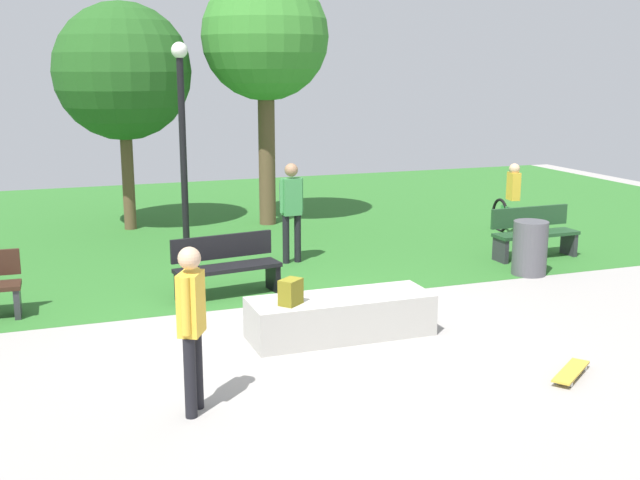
{
  "coord_description": "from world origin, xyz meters",
  "views": [
    {
      "loc": [
        -3.07,
        -9.29,
        3.38
      ],
      "look_at": [
        0.46,
        0.38,
        1.1
      ],
      "focal_mm": 44.05,
      "sensor_mm": 36.0,
      "label": 1
    }
  ],
  "objects_px": {
    "tree_young_birch": "(265,39)",
    "pedestrian_with_backpack": "(291,203)",
    "lamp_post": "(182,129)",
    "concrete_ledge": "(340,316)",
    "park_bench_center_lawn": "(534,232)",
    "cyclist_on_bicycle": "(512,206)",
    "park_bench_by_oak": "(226,265)",
    "tree_leaning_ash": "(122,72)",
    "skateboard_by_ledge": "(571,372)",
    "trash_bin": "(530,248)",
    "skater_performing_trick": "(191,317)",
    "backpack_on_ledge": "(291,292)"
  },
  "relations": [
    {
      "from": "tree_young_birch",
      "to": "cyclist_on_bicycle",
      "type": "distance_m",
      "value": 6.18
    },
    {
      "from": "skateboard_by_ledge",
      "to": "trash_bin",
      "type": "distance_m",
      "value": 4.5
    },
    {
      "from": "lamp_post",
      "to": "pedestrian_with_backpack",
      "type": "distance_m",
      "value": 2.28
    },
    {
      "from": "park_bench_by_oak",
      "to": "cyclist_on_bicycle",
      "type": "height_order",
      "value": "cyclist_on_bicycle"
    },
    {
      "from": "park_bench_center_lawn",
      "to": "cyclist_on_bicycle",
      "type": "xyz_separation_m",
      "value": [
        0.67,
        1.7,
        0.15
      ]
    },
    {
      "from": "park_bench_by_oak",
      "to": "trash_bin",
      "type": "height_order",
      "value": "park_bench_by_oak"
    },
    {
      "from": "cyclist_on_bicycle",
      "to": "lamp_post",
      "type": "bearing_deg",
      "value": 177.6
    },
    {
      "from": "tree_young_birch",
      "to": "trash_bin",
      "type": "bearing_deg",
      "value": -62.86
    },
    {
      "from": "backpack_on_ledge",
      "to": "skateboard_by_ledge",
      "type": "distance_m",
      "value": 3.38
    },
    {
      "from": "pedestrian_with_backpack",
      "to": "tree_leaning_ash",
      "type": "bearing_deg",
      "value": 120.41
    },
    {
      "from": "concrete_ledge",
      "to": "trash_bin",
      "type": "relative_size",
      "value": 2.62
    },
    {
      "from": "skateboard_by_ledge",
      "to": "pedestrian_with_backpack",
      "type": "distance_m",
      "value": 6.28
    },
    {
      "from": "lamp_post",
      "to": "pedestrian_with_backpack",
      "type": "bearing_deg",
      "value": -26.02
    },
    {
      "from": "park_bench_by_oak",
      "to": "trash_bin",
      "type": "bearing_deg",
      "value": -5.7
    },
    {
      "from": "park_bench_center_lawn",
      "to": "skater_performing_trick",
      "type": "bearing_deg",
      "value": -148.05
    },
    {
      "from": "tree_young_birch",
      "to": "tree_leaning_ash",
      "type": "bearing_deg",
      "value": 170.82
    },
    {
      "from": "skateboard_by_ledge",
      "to": "skater_performing_trick",
      "type": "bearing_deg",
      "value": 172.69
    },
    {
      "from": "park_bench_center_lawn",
      "to": "cyclist_on_bicycle",
      "type": "bearing_deg",
      "value": 68.48
    },
    {
      "from": "pedestrian_with_backpack",
      "to": "cyclist_on_bicycle",
      "type": "distance_m",
      "value": 4.94
    },
    {
      "from": "park_bench_by_oak",
      "to": "tree_young_birch",
      "type": "height_order",
      "value": "tree_young_birch"
    },
    {
      "from": "backpack_on_ledge",
      "to": "lamp_post",
      "type": "relative_size",
      "value": 0.08
    },
    {
      "from": "backpack_on_ledge",
      "to": "tree_young_birch",
      "type": "height_order",
      "value": "tree_young_birch"
    },
    {
      "from": "park_bench_center_lawn",
      "to": "trash_bin",
      "type": "bearing_deg",
      "value": -127.7
    },
    {
      "from": "backpack_on_ledge",
      "to": "park_bench_center_lawn",
      "type": "bearing_deg",
      "value": -11.54
    },
    {
      "from": "concrete_ledge",
      "to": "skateboard_by_ledge",
      "type": "height_order",
      "value": "concrete_ledge"
    },
    {
      "from": "concrete_ledge",
      "to": "park_bench_center_lawn",
      "type": "relative_size",
      "value": 1.46
    },
    {
      "from": "concrete_ledge",
      "to": "lamp_post",
      "type": "distance_m",
      "value": 5.28
    },
    {
      "from": "tree_young_birch",
      "to": "pedestrian_with_backpack",
      "type": "height_order",
      "value": "tree_young_birch"
    },
    {
      "from": "concrete_ledge",
      "to": "tree_leaning_ash",
      "type": "relative_size",
      "value": 0.5
    },
    {
      "from": "lamp_post",
      "to": "park_bench_by_oak",
      "type": "bearing_deg",
      "value": -86.68
    },
    {
      "from": "trash_bin",
      "to": "tree_young_birch",
      "type": "bearing_deg",
      "value": 117.14
    },
    {
      "from": "cyclist_on_bicycle",
      "to": "skater_performing_trick",
      "type": "bearing_deg",
      "value": -141.67
    },
    {
      "from": "skater_performing_trick",
      "to": "trash_bin",
      "type": "bearing_deg",
      "value": 28.5
    },
    {
      "from": "trash_bin",
      "to": "pedestrian_with_backpack",
      "type": "xyz_separation_m",
      "value": [
        -3.46,
        2.13,
        0.61
      ]
    },
    {
      "from": "backpack_on_ledge",
      "to": "skateboard_by_ledge",
      "type": "bearing_deg",
      "value": -77.0
    },
    {
      "from": "skater_performing_trick",
      "to": "tree_leaning_ash",
      "type": "relative_size",
      "value": 0.36
    },
    {
      "from": "park_bench_by_oak",
      "to": "tree_young_birch",
      "type": "xyz_separation_m",
      "value": [
        2.14,
        5.11,
        3.48
      ]
    },
    {
      "from": "lamp_post",
      "to": "trash_bin",
      "type": "xyz_separation_m",
      "value": [
        5.16,
        -2.96,
        -1.89
      ]
    },
    {
      "from": "tree_leaning_ash",
      "to": "lamp_post",
      "type": "distance_m",
      "value": 3.32
    },
    {
      "from": "skateboard_by_ledge",
      "to": "lamp_post",
      "type": "distance_m",
      "value": 7.85
    },
    {
      "from": "pedestrian_with_backpack",
      "to": "lamp_post",
      "type": "bearing_deg",
      "value": 153.98
    },
    {
      "from": "tree_young_birch",
      "to": "park_bench_by_oak",
      "type": "bearing_deg",
      "value": -112.7
    },
    {
      "from": "park_bench_by_oak",
      "to": "pedestrian_with_backpack",
      "type": "relative_size",
      "value": 0.94
    },
    {
      "from": "pedestrian_with_backpack",
      "to": "trash_bin",
      "type": "bearing_deg",
      "value": -31.6
    },
    {
      "from": "backpack_on_ledge",
      "to": "lamp_post",
      "type": "bearing_deg",
      "value": 55.61
    },
    {
      "from": "concrete_ledge",
      "to": "park_bench_center_lawn",
      "type": "bearing_deg",
      "value": 29.74
    },
    {
      "from": "lamp_post",
      "to": "pedestrian_with_backpack",
      "type": "height_order",
      "value": "lamp_post"
    },
    {
      "from": "skater_performing_trick",
      "to": "tree_leaning_ash",
      "type": "xyz_separation_m",
      "value": [
        0.49,
        9.49,
        2.28
      ]
    },
    {
      "from": "backpack_on_ledge",
      "to": "tree_young_birch",
      "type": "distance_m",
      "value": 8.4
    },
    {
      "from": "lamp_post",
      "to": "trash_bin",
      "type": "bearing_deg",
      "value": -29.83
    }
  ]
}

